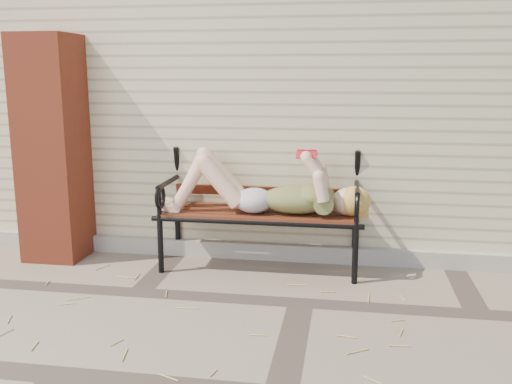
# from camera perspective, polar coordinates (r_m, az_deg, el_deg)

# --- Properties ---
(ground) EXTENTS (80.00, 80.00, 0.00)m
(ground) POSITION_cam_1_polar(r_m,az_deg,el_deg) (4.29, 4.51, -10.99)
(ground) COLOR #76655B
(ground) RESTS_ON ground
(house_wall) EXTENTS (8.00, 4.00, 3.00)m
(house_wall) POSITION_cam_1_polar(r_m,az_deg,el_deg) (6.96, 6.85, 10.34)
(house_wall) COLOR beige
(house_wall) RESTS_ON ground
(foundation_strip) EXTENTS (8.00, 0.10, 0.15)m
(foundation_strip) POSITION_cam_1_polar(r_m,az_deg,el_deg) (5.18, 5.44, -6.12)
(foundation_strip) COLOR #ADA69C
(foundation_strip) RESTS_ON ground
(brick_pillar) EXTENTS (0.50, 0.50, 2.00)m
(brick_pillar) POSITION_cam_1_polar(r_m,az_deg,el_deg) (5.42, -19.65, 4.08)
(brick_pillar) COLOR #9F3A23
(brick_pillar) RESTS_ON ground
(garden_bench) EXTENTS (1.84, 0.73, 1.19)m
(garden_bench) POSITION_cam_1_polar(r_m,az_deg,el_deg) (4.94, 0.60, 0.18)
(garden_bench) COLOR black
(garden_bench) RESTS_ON ground
(reading_woman) EXTENTS (1.74, 0.39, 0.55)m
(reading_woman) POSITION_cam_1_polar(r_m,az_deg,el_deg) (4.79, 0.52, 0.30)
(reading_woman) COLOR #092D40
(reading_woman) RESTS_ON ground
(straw_scatter) EXTENTS (2.66, 1.80, 0.01)m
(straw_scatter) POSITION_cam_1_polar(r_m,az_deg,el_deg) (4.11, -4.79, -11.97)
(straw_scatter) COLOR tan
(straw_scatter) RESTS_ON ground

